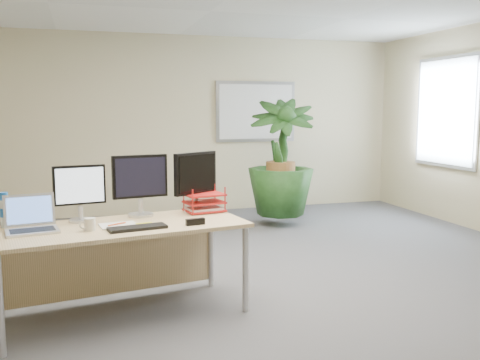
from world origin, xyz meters
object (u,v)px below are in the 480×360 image
object	(u,v)px
desk	(119,241)
floor_plant	(281,171)
monitor_right	(140,181)
laptop	(31,222)
monitor_left	(80,189)

from	to	relation	value
desk	floor_plant	distance (m)	3.51
monitor_right	laptop	world-z (taller)	monitor_right
desk	floor_plant	bearing A→B (deg)	48.01
monitor_left	laptop	size ratio (longest dim) A/B	1.10
floor_plant	monitor_right	size ratio (longest dim) A/B	2.97
monitor_right	laptop	bearing A→B (deg)	-159.26
floor_plant	laptop	world-z (taller)	floor_plant
floor_plant	laptop	xyz separation A→B (m)	(-2.97, -2.71, 0.03)
floor_plant	desk	bearing A→B (deg)	-131.99
desk	monitor_right	world-z (taller)	monitor_right
floor_plant	monitor_left	world-z (taller)	floor_plant
desk	monitor_left	distance (m)	0.51
floor_plant	laptop	bearing A→B (deg)	-137.63
floor_plant	monitor_right	xyz separation A→B (m)	(-2.15, -2.40, 0.26)
desk	laptop	bearing A→B (deg)	-170.45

